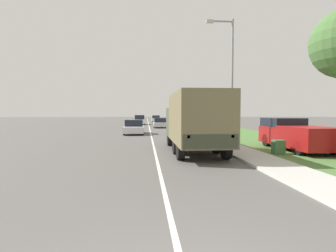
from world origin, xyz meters
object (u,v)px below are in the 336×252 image
at_px(car_second_ahead, 160,123).
at_px(pickup_truck, 295,134).
at_px(military_truck, 194,120).
at_px(car_third_ahead, 140,120).
at_px(car_fourth_ahead, 156,119).
at_px(lamp_post, 229,71).
at_px(car_nearest_ahead, 134,127).

height_order(car_second_ahead, pickup_truck, pickup_truck).
xyz_separation_m(military_truck, car_third_ahead, (-3.67, 33.07, -0.95)).
distance_m(car_fourth_ahead, lamp_post, 44.89).
height_order(pickup_truck, lamp_post, lamp_post).
relative_size(car_nearest_ahead, lamp_post, 0.58).
bearing_deg(car_second_ahead, military_truck, -88.72).
relative_size(car_nearest_ahead, pickup_truck, 0.84).
height_order(military_truck, car_third_ahead, military_truck).
distance_m(car_nearest_ahead, lamp_post, 12.79).
bearing_deg(military_truck, pickup_truck, 3.34).
bearing_deg(car_nearest_ahead, pickup_truck, -51.52).
bearing_deg(lamp_post, car_fourth_ahead, 93.51).
distance_m(military_truck, car_second_ahead, 23.30).
height_order(car_second_ahead, car_third_ahead, car_third_ahead).
bearing_deg(lamp_post, car_third_ahead, 101.14).
distance_m(car_second_ahead, car_third_ahead, 10.30).
bearing_deg(lamp_post, car_nearest_ahead, 120.66).
relative_size(car_fourth_ahead, pickup_truck, 0.90).
bearing_deg(car_third_ahead, pickup_truck, -73.83).
bearing_deg(car_second_ahead, pickup_truck, -74.54).
bearing_deg(lamp_post, military_truck, -142.55).
relative_size(military_truck, car_fourth_ahead, 1.63).
height_order(military_truck, car_second_ahead, military_truck).
bearing_deg(military_truck, car_nearest_ahead, 106.79).
height_order(car_second_ahead, car_fourth_ahead, car_fourth_ahead).
bearing_deg(car_fourth_ahead, car_nearest_ahead, -95.79).
bearing_deg(pickup_truck, car_fourth_ahead, 97.51).
xyz_separation_m(pickup_truck, lamp_post, (-3.35, 1.55, 3.72)).
bearing_deg(car_fourth_ahead, military_truck, -89.68).
relative_size(military_truck, car_second_ahead, 1.89).
relative_size(car_nearest_ahead, car_third_ahead, 1.08).
xyz_separation_m(car_nearest_ahead, lamp_post, (6.20, -10.46, 3.96)).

